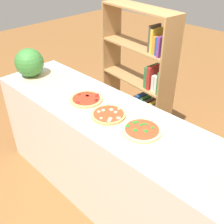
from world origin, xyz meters
TOP-DOWN VIEW (x-y plane):
  - ground_plane at (0.00, 0.00)m, footprint 12.00×12.00m
  - counter at (0.00, 0.00)m, footprint 2.46×0.64m
  - parchment_paper at (0.00, 0.00)m, footprint 2.08×0.39m
  - pizza_pepperoni_0 at (-0.30, 0.01)m, footprint 0.28×0.28m
  - pizza_mushroom_1 at (0.00, -0.04)m, footprint 0.26×0.26m
  - pizza_spinach_2 at (0.30, -0.01)m, footprint 0.28×0.28m
  - watermelon at (-1.05, -0.07)m, footprint 0.27×0.27m
  - bookshelf at (-0.36, 0.88)m, footprint 0.92×0.37m

SIDE VIEW (x-z plane):
  - ground_plane at x=0.00m, z-range 0.00..0.00m
  - counter at x=0.00m, z-range 0.00..0.96m
  - bookshelf at x=-0.36m, z-range -0.07..1.48m
  - parchment_paper at x=0.00m, z-range 0.96..0.96m
  - pizza_pepperoni_0 at x=-0.30m, z-range 0.96..0.98m
  - pizza_spinach_2 at x=0.30m, z-range 0.96..0.98m
  - pizza_mushroom_1 at x=0.00m, z-range 0.95..0.98m
  - watermelon at x=-1.05m, z-range 0.96..1.23m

